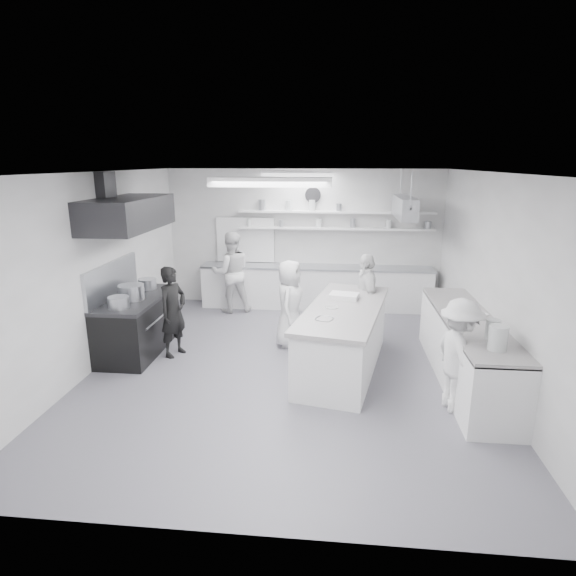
# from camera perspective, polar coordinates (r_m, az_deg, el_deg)

# --- Properties ---
(floor) EXTENTS (6.00, 7.00, 0.02)m
(floor) POSITION_cam_1_polar(r_m,az_deg,el_deg) (7.58, -0.06, -9.57)
(floor) COLOR gray
(floor) RESTS_ON ground
(ceiling) EXTENTS (6.00, 7.00, 0.02)m
(ceiling) POSITION_cam_1_polar(r_m,az_deg,el_deg) (6.89, -0.06, 13.90)
(ceiling) COLOR white
(ceiling) RESTS_ON wall_back
(wall_back) EXTENTS (6.00, 0.04, 3.00)m
(wall_back) POSITION_cam_1_polar(r_m,az_deg,el_deg) (10.51, 1.88, 6.03)
(wall_back) COLOR silver
(wall_back) RESTS_ON floor
(wall_front) EXTENTS (6.00, 0.04, 3.00)m
(wall_front) POSITION_cam_1_polar(r_m,az_deg,el_deg) (3.80, -5.50, -10.74)
(wall_front) COLOR silver
(wall_front) RESTS_ON floor
(wall_left) EXTENTS (0.04, 7.00, 3.00)m
(wall_left) POSITION_cam_1_polar(r_m,az_deg,el_deg) (7.96, -22.09, 1.98)
(wall_left) COLOR silver
(wall_left) RESTS_ON floor
(wall_right) EXTENTS (0.04, 7.00, 3.00)m
(wall_right) POSITION_cam_1_polar(r_m,az_deg,el_deg) (7.42, 23.67, 0.92)
(wall_right) COLOR silver
(wall_right) RESTS_ON floor
(stove) EXTENTS (0.80, 1.80, 0.90)m
(stove) POSITION_cam_1_polar(r_m,az_deg,el_deg) (8.42, -17.72, -4.40)
(stove) COLOR black
(stove) RESTS_ON floor
(exhaust_hood) EXTENTS (0.85, 2.00, 0.50)m
(exhaust_hood) POSITION_cam_1_polar(r_m,az_deg,el_deg) (8.01, -18.81, 8.54)
(exhaust_hood) COLOR #2A2A2C
(exhaust_hood) RESTS_ON wall_left
(back_counter) EXTENTS (5.00, 0.60, 0.92)m
(back_counter) POSITION_cam_1_polar(r_m,az_deg,el_deg) (10.42, 3.37, 0.07)
(back_counter) COLOR white
(back_counter) RESTS_ON floor
(shelf_lower) EXTENTS (4.20, 0.26, 0.04)m
(shelf_lower) POSITION_cam_1_polar(r_m,az_deg,el_deg) (10.32, 5.76, 7.19)
(shelf_lower) COLOR white
(shelf_lower) RESTS_ON wall_back
(shelf_upper) EXTENTS (4.20, 0.26, 0.04)m
(shelf_upper) POSITION_cam_1_polar(r_m,az_deg,el_deg) (10.28, 5.81, 9.13)
(shelf_upper) COLOR white
(shelf_upper) RESTS_ON wall_back
(pass_through_window) EXTENTS (1.30, 0.04, 1.00)m
(pass_through_window) POSITION_cam_1_polar(r_m,az_deg,el_deg) (10.66, -5.15, 5.83)
(pass_through_window) COLOR black
(pass_through_window) RESTS_ON wall_back
(wall_clock) EXTENTS (0.32, 0.05, 0.32)m
(wall_clock) POSITION_cam_1_polar(r_m,az_deg,el_deg) (10.35, 3.04, 11.17)
(wall_clock) COLOR white
(wall_clock) RESTS_ON wall_back
(right_counter) EXTENTS (0.74, 3.30, 0.94)m
(right_counter) POSITION_cam_1_polar(r_m,az_deg,el_deg) (7.44, 20.71, -7.09)
(right_counter) COLOR white
(right_counter) RESTS_ON floor
(pot_rack) EXTENTS (0.30, 1.60, 0.40)m
(pot_rack) POSITION_cam_1_polar(r_m,az_deg,el_deg) (9.39, 13.89, 9.44)
(pot_rack) COLOR #AEB0B6
(pot_rack) RESTS_ON ceiling
(light_fixture_front) EXTENTS (1.30, 0.25, 0.10)m
(light_fixture_front) POSITION_cam_1_polar(r_m,az_deg,el_deg) (5.11, -2.16, 12.68)
(light_fixture_front) COLOR white
(light_fixture_front) RESTS_ON ceiling
(light_fixture_rear) EXTENTS (1.30, 0.25, 0.10)m
(light_fixture_rear) POSITION_cam_1_polar(r_m,az_deg,el_deg) (8.69, 1.17, 13.68)
(light_fixture_rear) COLOR white
(light_fixture_rear) RESTS_ON ceiling
(prep_island) EXTENTS (1.48, 2.75, 0.96)m
(prep_island) POSITION_cam_1_polar(r_m,az_deg,el_deg) (7.40, 6.70, -6.20)
(prep_island) COLOR white
(prep_island) RESTS_ON floor
(stove_pot) EXTENTS (0.42, 0.42, 0.29)m
(stove_pot) POSITION_cam_1_polar(r_m,az_deg,el_deg) (8.14, -18.39, -0.64)
(stove_pot) COLOR #AEB0B6
(stove_pot) RESTS_ON stove
(cook_stove) EXTENTS (0.55, 0.65, 1.51)m
(cook_stove) POSITION_cam_1_polar(r_m,az_deg,el_deg) (8.00, -13.72, -2.80)
(cook_stove) COLOR black
(cook_stove) RESTS_ON floor
(cook_back) EXTENTS (1.01, 0.89, 1.73)m
(cook_back) POSITION_cam_1_polar(r_m,az_deg,el_deg) (10.12, -6.87, 1.89)
(cook_back) COLOR white
(cook_back) RESTS_ON floor
(cook_island_left) EXTENTS (0.57, 0.80, 1.53)m
(cook_island_left) POSITION_cam_1_polar(r_m,az_deg,el_deg) (8.19, 0.20, -1.88)
(cook_island_left) COLOR white
(cook_island_left) RESTS_ON floor
(cook_island_right) EXTENTS (0.55, 1.00, 1.62)m
(cook_island_right) POSITION_cam_1_polar(r_m,az_deg,el_deg) (8.38, 9.35, -1.35)
(cook_island_right) COLOR white
(cook_island_right) RESTS_ON floor
(cook_right) EXTENTS (0.75, 1.07, 1.50)m
(cook_right) POSITION_cam_1_polar(r_m,az_deg,el_deg) (6.45, 19.97, -7.72)
(cook_right) COLOR white
(cook_right) RESTS_ON floor
(bowl_island_a) EXTENTS (0.32, 0.32, 0.06)m
(bowl_island_a) POSITION_cam_1_polar(r_m,az_deg,el_deg) (6.65, 4.41, -3.91)
(bowl_island_a) COLOR #AEB0B6
(bowl_island_a) RESTS_ON prep_island
(bowl_island_b) EXTENTS (0.24, 0.24, 0.06)m
(bowl_island_b) POSITION_cam_1_polar(r_m,az_deg,el_deg) (7.17, 5.28, -2.51)
(bowl_island_b) COLOR white
(bowl_island_b) RESTS_ON prep_island
(bowl_right) EXTENTS (0.29, 0.29, 0.05)m
(bowl_right) POSITION_cam_1_polar(r_m,az_deg,el_deg) (7.48, 22.17, -3.06)
(bowl_right) COLOR white
(bowl_right) RESTS_ON right_counter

